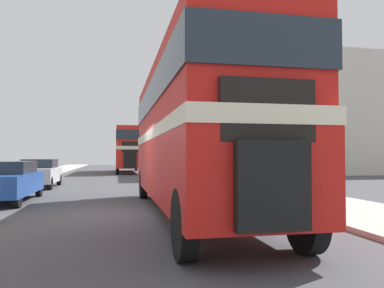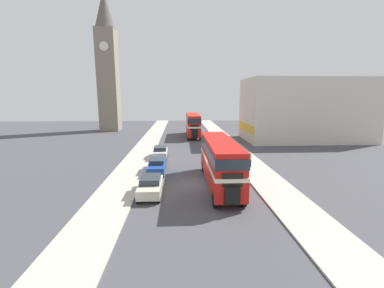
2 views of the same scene
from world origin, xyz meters
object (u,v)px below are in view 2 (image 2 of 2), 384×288
object	(u,v)px
double_decker_bus	(220,159)
car_parked_near	(151,186)
bus_distant	(193,123)
car_parked_mid	(157,165)
pedestrian_walking	(250,159)
church_tower	(107,61)
car_parked_far	(160,152)

from	to	relation	value
double_decker_bus	car_parked_near	bearing A→B (deg)	-161.96
bus_distant	car_parked_near	xyz separation A→B (m)	(-5.02, -30.20, -1.84)
car_parked_mid	pedestrian_walking	distance (m)	10.29
pedestrian_walking	church_tower	world-z (taller)	church_tower
church_tower	double_decker_bus	bearing A→B (deg)	-63.02
bus_distant	car_parked_far	bearing A→B (deg)	-106.18
car_parked_near	pedestrian_walking	size ratio (longest dim) A/B	2.50
car_parked_far	car_parked_near	bearing A→B (deg)	-89.49
double_decker_bus	car_parked_mid	xyz separation A→B (m)	(-5.95, 4.27, -1.71)
church_tower	car_parked_near	bearing A→B (deg)	-71.44
car_parked_far	pedestrian_walking	distance (m)	11.49
car_parked_near	car_parked_far	distance (m)	12.49
bus_distant	church_tower	bearing A→B (deg)	152.18
car_parked_near	car_parked_mid	bearing A→B (deg)	90.09
double_decker_bus	car_parked_far	size ratio (longest dim) A/B	2.84
car_parked_near	car_parked_far	world-z (taller)	car_parked_near
bus_distant	pedestrian_walking	bearing A→B (deg)	-77.20
bus_distant	church_tower	distance (m)	24.46
double_decker_bus	car_parked_far	xyz separation A→B (m)	(-6.05, 10.56, -1.70)
car_parked_mid	church_tower	size ratio (longest dim) A/B	0.15
car_parked_near	pedestrian_walking	xyz separation A→B (m)	(10.20, 7.43, 0.27)
car_parked_mid	pedestrian_walking	size ratio (longest dim) A/B	2.69
car_parked_near	car_parked_mid	xyz separation A→B (m)	(-0.01, 6.20, -0.01)
car_parked_far	pedestrian_walking	world-z (taller)	pedestrian_walking
pedestrian_walking	car_parked_mid	bearing A→B (deg)	-173.17
car_parked_far	pedestrian_walking	xyz separation A→B (m)	(10.31, -5.07, 0.28)
bus_distant	pedestrian_walking	world-z (taller)	bus_distant
car_parked_near	car_parked_far	bearing A→B (deg)	90.51
car_parked_near	church_tower	distance (m)	44.59
car_parked_near	church_tower	xyz separation A→B (m)	(-13.40, 39.92, 14.65)
double_decker_bus	car_parked_far	distance (m)	12.29
double_decker_bus	car_parked_far	bearing A→B (deg)	119.80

